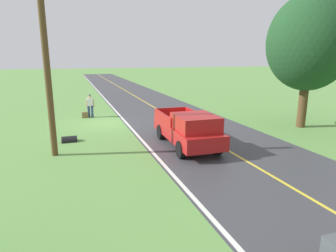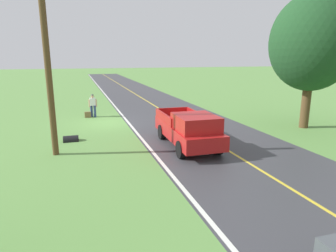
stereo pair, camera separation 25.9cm
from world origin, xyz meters
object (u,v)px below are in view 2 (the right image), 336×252
object	(u,v)px
tree_far_side_near	(313,43)
utility_pole_roadside	(48,68)
pickup_truck_passing	(189,129)
suitcase_carried	(88,115)
hitchhiker_walking	(93,104)

from	to	relation	value
tree_far_side_near	utility_pole_roadside	bearing A→B (deg)	3.41
pickup_truck_passing	utility_pole_roadside	size ratio (longest dim) A/B	0.68
tree_far_side_near	utility_pole_roadside	xyz separation A→B (m)	(15.03, 0.89, -1.30)
utility_pole_roadside	pickup_truck_passing	bearing A→B (deg)	172.64
pickup_truck_passing	suitcase_carried	bearing A→B (deg)	-63.72
suitcase_carried	tree_far_side_near	world-z (taller)	tree_far_side_near
pickup_truck_passing	hitchhiker_walking	bearing A→B (deg)	-66.06
hitchhiker_walking	tree_far_side_near	bearing A→B (deg)	149.22
hitchhiker_walking	utility_pole_roadside	size ratio (longest dim) A/B	0.22
pickup_truck_passing	tree_far_side_near	bearing A→B (deg)	-168.77
hitchhiker_walking	utility_pole_roadside	xyz separation A→B (m)	(2.23, 8.52, 3.02)
hitchhiker_walking	utility_pole_roadside	bearing A→B (deg)	75.32
hitchhiker_walking	tree_far_side_near	distance (m)	15.51
hitchhiker_walking	suitcase_carried	bearing A→B (deg)	14.34
suitcase_carried	utility_pole_roadside	xyz separation A→B (m)	(1.82, 8.41, 3.79)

